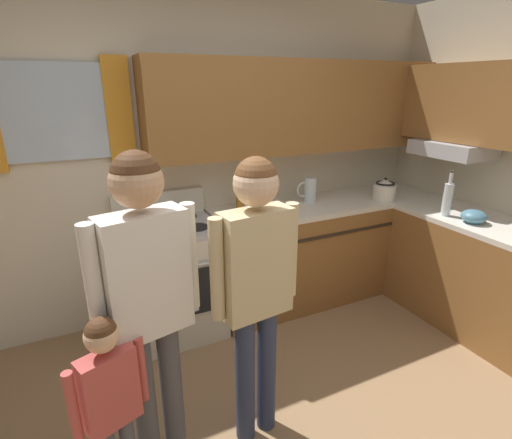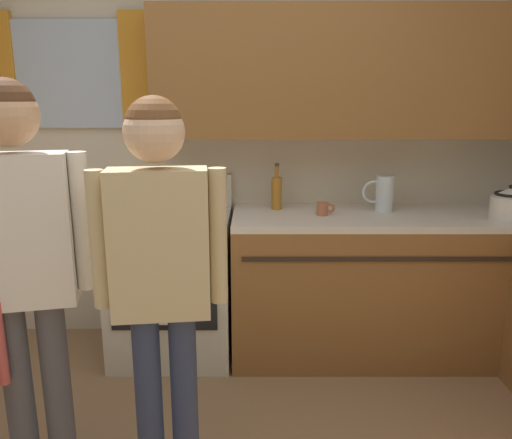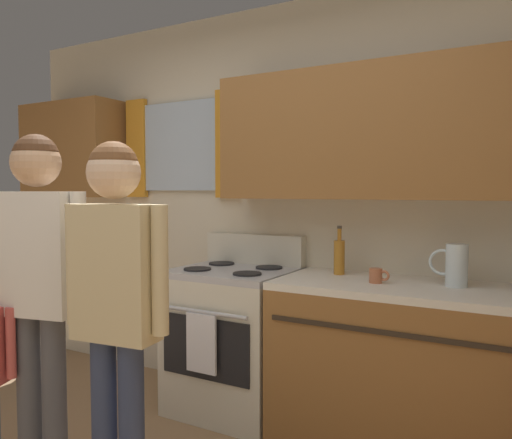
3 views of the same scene
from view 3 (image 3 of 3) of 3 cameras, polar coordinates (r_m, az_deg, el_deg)
back_wall_unit at (r=3.21m, az=5.27°, el=4.74°), size 4.60×0.42×2.60m
stove_oven at (r=3.26m, az=-2.50°, el=-13.17°), size 0.72×0.67×1.10m
bottle_oil_amber at (r=2.99m, az=9.43°, el=-4.10°), size 0.06×0.06×0.29m
cup_terracotta at (r=2.76m, az=13.53°, el=-6.22°), size 0.11×0.07×0.08m
water_pitcher at (r=2.77m, az=21.68°, el=-4.81°), size 0.19×0.11×0.22m
adult_holding_child at (r=2.55m, az=-23.45°, el=-4.93°), size 0.50×0.24×1.65m
adult_in_plaid at (r=2.14m, az=-15.65°, el=-7.35°), size 0.49×0.22×1.59m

